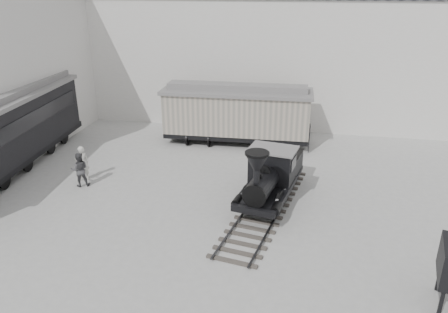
% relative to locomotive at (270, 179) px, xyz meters
% --- Properties ---
extents(ground, '(90.00, 90.00, 0.00)m').
position_rel_locomotive_xyz_m(ground, '(-1.98, -3.87, -1.13)').
color(ground, '#9E9E9B').
extents(north_wall, '(34.00, 2.51, 11.00)m').
position_rel_locomotive_xyz_m(north_wall, '(-1.98, 11.12, 4.43)').
color(north_wall, silver).
rests_on(north_wall, ground).
extents(west_pavilion, '(7.00, 12.11, 9.00)m').
position_rel_locomotive_xyz_m(west_pavilion, '(-16.48, 6.10, 3.37)').
color(west_pavilion, silver).
rests_on(west_pavilion, ground).
extents(locomotive, '(3.35, 8.83, 3.05)m').
position_rel_locomotive_xyz_m(locomotive, '(0.00, 0.00, 0.00)').
color(locomotive, '#3C3531').
rests_on(locomotive, ground).
extents(boxcar, '(8.77, 2.99, 3.56)m').
position_rel_locomotive_xyz_m(boxcar, '(-2.68, 7.21, 0.74)').
color(boxcar, black).
rests_on(boxcar, ground).
extents(visitor_a, '(0.76, 0.74, 1.76)m').
position_rel_locomotive_xyz_m(visitor_a, '(-9.14, 0.55, -0.25)').
color(visitor_a, silver).
rests_on(visitor_a, ground).
extents(visitor_b, '(1.01, 0.92, 1.67)m').
position_rel_locomotive_xyz_m(visitor_b, '(-8.93, -0.09, -0.29)').
color(visitor_b, '#434346').
rests_on(visitor_b, ground).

